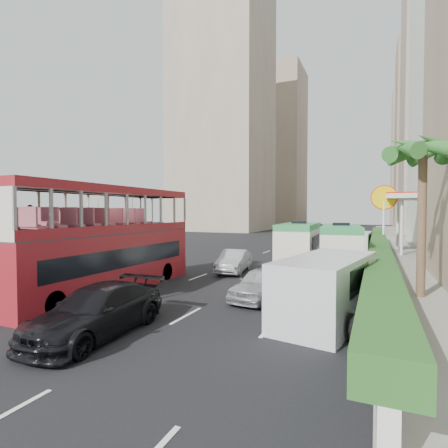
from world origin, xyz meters
The scene contains 19 objects.
ground_plane centered at (0.00, 0.00, 0.00)m, with size 200.00×200.00×0.00m, color black.
double_decker_bus centered at (-6.00, 0.00, 2.53)m, with size 2.50×11.00×5.06m, color maroon.
car_silver_lane_a centered at (-2.29, 7.39, 0.00)m, with size 1.49×4.26×1.41m, color silver.
car_silver_lane_b centered at (1.41, 1.45, 0.00)m, with size 1.64×4.07×1.39m, color silver.
car_black centered at (-1.96, -4.86, 0.00)m, with size 2.12×5.23×1.52m, color black.
van_asset centered at (0.95, 18.49, 0.00)m, with size 2.08×4.50×1.25m, color silver.
minibus_near centered at (1.02, 11.55, 1.52)m, with size 2.28×6.84×3.03m, color silver.
minibus_far centered at (3.98, 9.76, 1.50)m, with size 2.26×6.79×3.01m, color silver.
panel_van_near centered at (4.42, -0.39, 1.12)m, with size 2.25×5.62×2.25m, color silver.
panel_van_far centered at (4.54, 21.17, 0.99)m, with size 1.99×4.96×1.99m, color silver.
sidewalk centered at (9.00, 25.00, 0.09)m, with size 6.00×120.00×0.18m, color #99968C.
kerb_wall centered at (6.20, 14.00, 0.68)m, with size 0.30×44.00×1.00m, color silver.
hedge centered at (6.20, 14.00, 1.53)m, with size 1.10×44.00×0.70m, color #2D6626.
palm_tree centered at (7.80, 4.00, 3.38)m, with size 0.36×0.36×6.40m, color brown.
shell_station centered at (10.00, 23.00, 2.75)m, with size 6.50×8.00×5.50m, color silver.
tower_far_a centered at (17.00, 82.00, 22.00)m, with size 14.00×14.00×44.00m, color tan.
tower_far_b centered at (17.00, 104.00, 20.00)m, with size 14.00×14.00×40.00m, color tan.
tower_left_a centered at (-24.00, 55.00, 26.00)m, with size 18.00×18.00×52.00m, color tan.
tower_left_b centered at (-22.00, 90.00, 23.00)m, with size 16.00×16.00×46.00m, color tan.
Camera 1 is at (6.00, -13.17, 3.85)m, focal length 28.00 mm.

